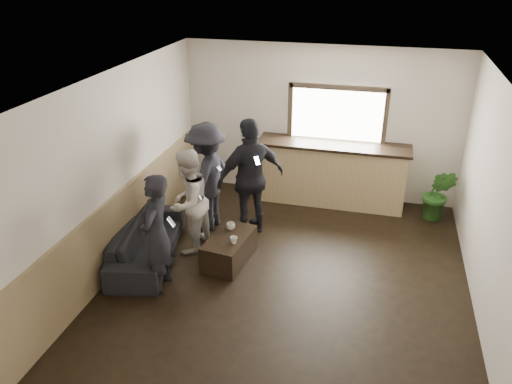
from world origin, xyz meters
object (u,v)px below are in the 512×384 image
(bar_counter, at_px, (332,170))
(person_b, at_px, (188,202))
(potted_plant, at_px, (438,194))
(person_c, at_px, (207,177))
(cup_b, at_px, (234,240))
(person_d, at_px, (251,178))
(person_a, at_px, (157,234))
(coffee_table, at_px, (229,249))
(cup_a, at_px, (231,226))
(sofa, at_px, (147,241))

(bar_counter, xyz_separation_m, person_b, (-1.91, -2.19, 0.18))
(bar_counter, relative_size, potted_plant, 2.81)
(person_b, bearing_deg, person_c, -172.58)
(cup_b, height_order, person_b, person_b)
(bar_counter, distance_m, person_b, 2.91)
(person_b, distance_m, person_d, 1.09)
(person_c, bearing_deg, potted_plant, 115.09)
(bar_counter, distance_m, person_a, 3.77)
(coffee_table, distance_m, cup_b, 0.32)
(bar_counter, bearing_deg, cup_a, -120.30)
(bar_counter, height_order, coffee_table, bar_counter)
(coffee_table, bearing_deg, sofa, -169.90)
(person_a, relative_size, person_b, 1.03)
(person_b, bearing_deg, bar_counter, 149.38)
(person_c, bearing_deg, cup_b, 42.57)
(person_c, bearing_deg, person_b, 3.84)
(cup_a, height_order, person_d, person_d)
(potted_plant, distance_m, person_a, 4.85)
(bar_counter, bearing_deg, person_b, -131.11)
(cup_b, bearing_deg, bar_counter, 66.49)
(bar_counter, relative_size, person_d, 1.38)
(person_c, bearing_deg, bar_counter, 134.70)
(cup_b, xyz_separation_m, person_a, (-0.85, -0.70, 0.38))
(person_d, bearing_deg, bar_counter, -169.43)
(cup_a, distance_m, person_b, 0.74)
(sofa, distance_m, person_d, 1.88)
(coffee_table, bearing_deg, cup_b, -51.88)
(coffee_table, bearing_deg, person_a, -130.47)
(bar_counter, height_order, sofa, bar_counter)
(person_a, xyz_separation_m, person_b, (0.03, 1.03, -0.03))
(coffee_table, relative_size, person_b, 0.58)
(sofa, distance_m, cup_b, 1.36)
(potted_plant, bearing_deg, coffee_table, -145.05)
(coffee_table, bearing_deg, person_b, 165.08)
(coffee_table, xyz_separation_m, cup_b, (0.12, -0.15, 0.26))
(bar_counter, xyz_separation_m, cup_a, (-1.26, -2.16, -0.17))
(bar_counter, height_order, person_c, bar_counter)
(bar_counter, xyz_separation_m, person_d, (-1.13, -1.44, 0.33))
(person_b, xyz_separation_m, person_d, (0.78, 0.75, 0.16))
(cup_b, bearing_deg, person_b, 157.43)
(coffee_table, distance_m, person_b, 0.94)
(person_a, bearing_deg, person_b, 175.42)
(person_a, bearing_deg, cup_b, 126.80)
(sofa, relative_size, person_d, 1.00)
(cup_a, bearing_deg, person_a, -122.66)
(coffee_table, height_order, person_d, person_d)
(cup_a, distance_m, person_a, 1.32)
(bar_counter, bearing_deg, coffee_table, -117.19)
(cup_a, relative_size, person_b, 0.08)
(sofa, bearing_deg, person_d, -60.19)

